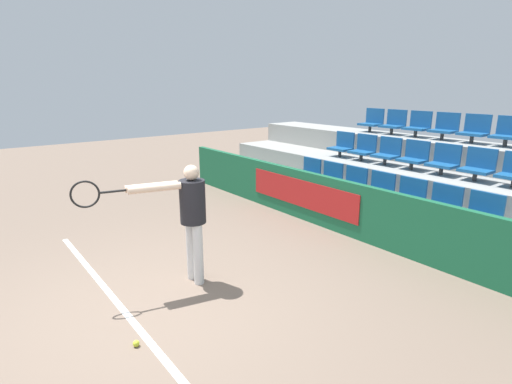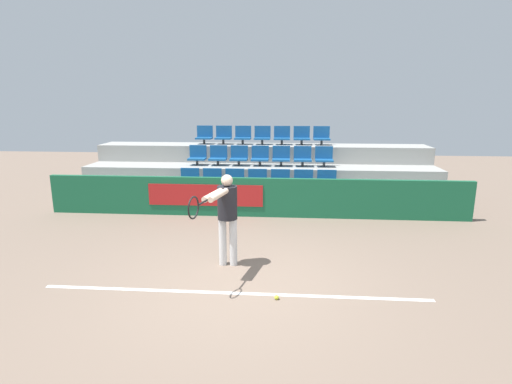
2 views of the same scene
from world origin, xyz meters
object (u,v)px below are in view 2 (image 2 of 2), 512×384
object	(u,v)px
stadium_chair_18	(282,136)
stadium_chair_1	(212,180)
stadium_chair_17	(262,136)
stadium_chair_4	(280,181)
stadium_chair_12	(303,157)
tennis_player	(226,211)
stadium_chair_5	(303,182)
stadium_chair_8	(218,156)
stadium_chair_11	(281,157)
stadium_chair_6	(327,182)
stadium_chair_20	(322,136)
stadium_chair_15	(224,136)
stadium_chair_10	(260,157)
stadium_chair_13	(324,157)
stadium_chair_2	(234,180)
stadium_chair_3	(257,181)
stadium_chair_14	(204,135)
stadium_chair_16	(243,136)
stadium_chair_19	(302,136)
stadium_chair_0	(189,180)
stadium_chair_9	(239,156)
stadium_chair_7	(197,156)
tennis_ball	(277,297)

from	to	relation	value
stadium_chair_18	stadium_chair_1	bearing A→B (deg)	-130.63
stadium_chair_17	stadium_chair_4	bearing A→B (deg)	-74.04
stadium_chair_12	tennis_player	size ratio (longest dim) A/B	0.35
stadium_chair_5	stadium_chair_18	xyz separation A→B (m)	(-0.59, 2.07, 0.97)
stadium_chair_8	stadium_chair_11	distance (m)	1.78
stadium_chair_6	stadium_chair_20	world-z (taller)	stadium_chair_20
stadium_chair_18	stadium_chair_15	bearing A→B (deg)	180.00
stadium_chair_6	stadium_chair_8	xyz separation A→B (m)	(-2.96, 1.04, 0.48)
stadium_chair_10	stadium_chair_11	world-z (taller)	same
stadium_chair_6	tennis_player	size ratio (longest dim) A/B	0.35
stadium_chair_13	stadium_chair_2	bearing A→B (deg)	-156.39
stadium_chair_8	stadium_chair_11	world-z (taller)	same
stadium_chair_2	stadium_chair_3	bearing A→B (deg)	0.00
stadium_chair_3	tennis_player	size ratio (longest dim) A/B	0.35
stadium_chair_12	stadium_chair_14	size ratio (longest dim) A/B	1.00
stadium_chair_16	stadium_chair_13	bearing A→B (deg)	-23.61
stadium_chair_16	stadium_chair_19	size ratio (longest dim) A/B	1.00
stadium_chair_14	stadium_chair_17	bearing A→B (deg)	0.00
stadium_chair_15	stadium_chair_18	bearing A→B (deg)	0.00
stadium_chair_0	stadium_chair_17	world-z (taller)	stadium_chair_17
stadium_chair_5	stadium_chair_20	distance (m)	2.36
stadium_chair_10	tennis_player	distance (m)	4.78
stadium_chair_19	stadium_chair_8	bearing A→B (deg)	-156.39
stadium_chair_2	stadium_chair_18	bearing A→B (deg)	60.23
stadium_chair_1	tennis_player	world-z (taller)	tennis_player
stadium_chair_17	stadium_chair_9	bearing A→B (deg)	-119.77
stadium_chair_0	stadium_chair_12	size ratio (longest dim) A/B	1.00
stadium_chair_2	stadium_chair_7	bearing A→B (deg)	138.84
stadium_chair_8	stadium_chair_10	xyz separation A→B (m)	(1.18, 0.00, 0.00)
stadium_chair_0	stadium_chair_6	bearing A→B (deg)	0.00
stadium_chair_12	stadium_chair_16	size ratio (longest dim) A/B	1.00
stadium_chair_15	stadium_chair_16	xyz separation A→B (m)	(0.59, 0.00, 0.00)
stadium_chair_1	stadium_chair_18	xyz separation A→B (m)	(1.78, 2.07, 0.97)
stadium_chair_7	stadium_chair_10	size ratio (longest dim) A/B	1.00
stadium_chair_0	stadium_chair_6	size ratio (longest dim) A/B	1.00
stadium_chair_0	stadium_chair_7	world-z (taller)	stadium_chair_7
stadium_chair_15	stadium_chair_6	bearing A→B (deg)	-34.96
stadium_chair_11	stadium_chair_14	distance (m)	2.63
stadium_chair_1	stadium_chair_16	world-z (taller)	stadium_chair_16
stadium_chair_0	stadium_chair_2	size ratio (longest dim) A/B	1.00
stadium_chair_6	stadium_chair_11	bearing A→B (deg)	138.84
stadium_chair_4	stadium_chair_10	size ratio (longest dim) A/B	1.00
stadium_chair_18	tennis_ball	xyz separation A→B (m)	(0.04, -6.90, -1.67)
stadium_chair_12	stadium_chair_15	size ratio (longest dim) A/B	1.00
stadium_chair_0	stadium_chair_9	bearing A→B (deg)	41.16
stadium_chair_7	stadium_chair_9	distance (m)	1.18
stadium_chair_1	stadium_chair_9	bearing A→B (deg)	60.23
stadium_chair_1	stadium_chair_12	world-z (taller)	stadium_chair_12
stadium_chair_2	stadium_chair_18	world-z (taller)	stadium_chair_18
stadium_chair_4	tennis_ball	bearing A→B (deg)	-89.48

